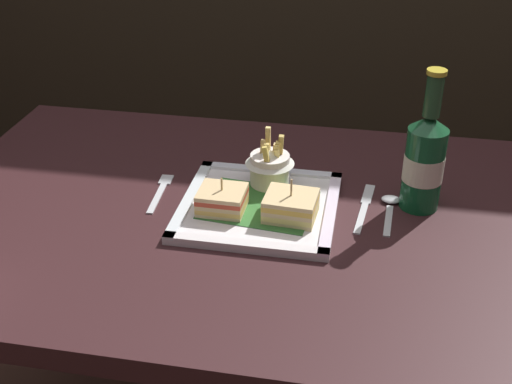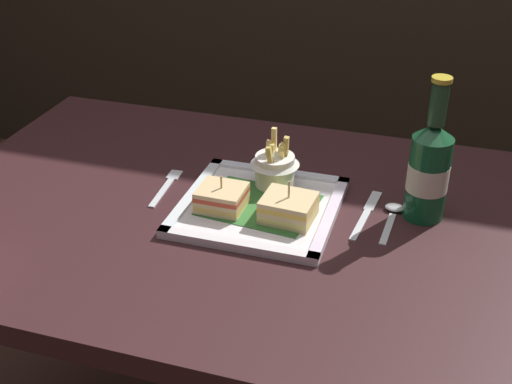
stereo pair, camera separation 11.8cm
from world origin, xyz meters
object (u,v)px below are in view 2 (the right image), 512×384
(sandwich_half_left, at_px, (222,198))
(beer_bottle, at_px, (429,169))
(dining_table, at_px, (253,276))
(square_plate, at_px, (259,207))
(sandwich_half_right, at_px, (288,208))
(fork, at_px, (167,185))
(knife, at_px, (367,213))
(spoon, at_px, (393,213))
(fries_cup, at_px, (275,165))

(sandwich_half_left, height_order, beer_bottle, beer_bottle)
(dining_table, bearing_deg, square_plate, 48.74)
(sandwich_half_right, distance_m, fork, 0.27)
(square_plate, distance_m, knife, 0.19)
(dining_table, relative_size, sandwich_half_left, 14.70)
(square_plate, xyz_separation_m, sandwich_half_left, (-0.06, -0.03, 0.02))
(dining_table, bearing_deg, fork, 167.42)
(square_plate, bearing_deg, knife, 13.93)
(square_plate, bearing_deg, fork, 170.94)
(spoon, bearing_deg, knife, -172.28)
(fork, bearing_deg, sandwich_half_right, -12.99)
(dining_table, bearing_deg, sandwich_half_right, -14.09)
(beer_bottle, xyz_separation_m, fork, (-0.48, -0.04, -0.09))
(sandwich_half_right, xyz_separation_m, knife, (0.13, 0.07, -0.03))
(fries_cup, bearing_deg, sandwich_half_left, -121.93)
(sandwich_half_right, xyz_separation_m, fries_cup, (-0.06, 0.11, 0.02))
(sandwich_half_left, height_order, spoon, sandwich_half_left)
(square_plate, height_order, sandwich_half_right, sandwich_half_right)
(dining_table, bearing_deg, fries_cup, 80.39)
(square_plate, xyz_separation_m, fork, (-0.20, 0.03, -0.00))
(sandwich_half_right, height_order, fork, sandwich_half_right)
(square_plate, bearing_deg, spoon, 12.73)
(square_plate, distance_m, fork, 0.20)
(fork, distance_m, knife, 0.38)
(sandwich_half_right, bearing_deg, square_plate, 155.38)
(knife, xyz_separation_m, spoon, (0.05, 0.01, 0.00))
(dining_table, distance_m, square_plate, 0.15)
(square_plate, height_order, beer_bottle, beer_bottle)
(dining_table, distance_m, fries_cup, 0.22)
(sandwich_half_right, distance_m, knife, 0.15)
(fork, xyz_separation_m, knife, (0.38, 0.02, 0.00))
(square_plate, relative_size, fries_cup, 2.51)
(dining_table, xyz_separation_m, knife, (0.20, 0.06, 0.14))
(sandwich_half_right, bearing_deg, beer_bottle, 23.12)
(spoon, bearing_deg, dining_table, -165.41)
(beer_bottle, xyz_separation_m, knife, (-0.10, -0.02, -0.09))
(beer_bottle, distance_m, spoon, 0.10)
(spoon, bearing_deg, fork, -177.12)
(dining_table, relative_size, knife, 6.95)
(square_plate, distance_m, sandwich_half_left, 0.07)
(square_plate, height_order, fries_cup, fries_cup)
(sandwich_half_right, height_order, beer_bottle, beer_bottle)
(dining_table, bearing_deg, beer_bottle, 14.79)
(fries_cup, relative_size, knife, 0.63)
(dining_table, relative_size, spoon, 9.14)
(dining_table, height_order, fork, fork)
(fries_cup, height_order, spoon, fries_cup)
(sandwich_half_left, xyz_separation_m, fork, (-0.13, 0.06, -0.03))
(sandwich_half_left, xyz_separation_m, beer_bottle, (0.35, 0.10, 0.06))
(sandwich_half_left, xyz_separation_m, fries_cup, (0.07, 0.11, 0.02))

